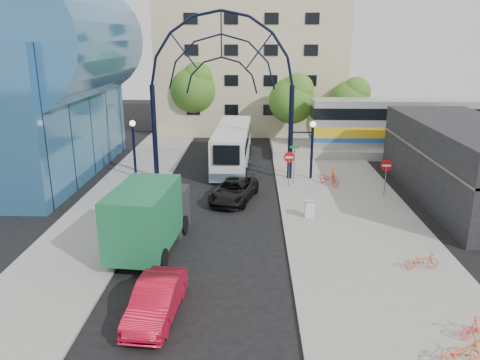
{
  "coord_description": "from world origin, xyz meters",
  "views": [
    {
      "loc": [
        2.24,
        -19.71,
        10.26
      ],
      "look_at": [
        1.52,
        6.0,
        2.37
      ],
      "focal_mm": 35.0,
      "sensor_mm": 36.0,
      "label": 1
    }
  ],
  "objects_px": {
    "green_truck": "(150,216)",
    "tree_north_c": "(351,99)",
    "bike_far_a": "(422,261)",
    "sandwich_board": "(310,207)",
    "train_car": "(453,123)",
    "tree_north_b": "(195,87)",
    "bike_far_c": "(463,351)",
    "bike_far_b": "(480,327)",
    "city_bus": "(232,145)",
    "do_not_enter_sign": "(386,169)",
    "street_name_sign": "(294,157)",
    "gateway_arch": "(222,62)",
    "bike_near_b": "(334,172)",
    "stop_sign": "(289,160)",
    "black_suv": "(234,190)",
    "red_sedan": "(156,300)",
    "bike_near_a": "(329,178)",
    "tree_north_a": "(293,98)"
  },
  "relations": [
    {
      "from": "do_not_enter_sign",
      "to": "bike_near_b",
      "type": "xyz_separation_m",
      "value": [
        -2.77,
        3.66,
        -1.3
      ]
    },
    {
      "from": "gateway_arch",
      "to": "train_car",
      "type": "bearing_deg",
      "value": 21.8
    },
    {
      "from": "street_name_sign",
      "to": "train_car",
      "type": "distance_m",
      "value": 17.55
    },
    {
      "from": "gateway_arch",
      "to": "bike_far_c",
      "type": "bearing_deg",
      "value": -66.42
    },
    {
      "from": "gateway_arch",
      "to": "bike_far_a",
      "type": "distance_m",
      "value": 19.17
    },
    {
      "from": "gateway_arch",
      "to": "street_name_sign",
      "type": "distance_m",
      "value": 8.38
    },
    {
      "from": "gateway_arch",
      "to": "tree_north_b",
      "type": "height_order",
      "value": "gateway_arch"
    },
    {
      "from": "green_truck",
      "to": "tree_north_c",
      "type": "bearing_deg",
      "value": 65.44
    },
    {
      "from": "sandwich_board",
      "to": "bike_far_a",
      "type": "height_order",
      "value": "sandwich_board"
    },
    {
      "from": "tree_north_b",
      "to": "bike_far_c",
      "type": "height_order",
      "value": "tree_north_b"
    },
    {
      "from": "street_name_sign",
      "to": "tree_north_b",
      "type": "xyz_separation_m",
      "value": [
        -9.08,
        17.33,
        3.14
      ]
    },
    {
      "from": "green_truck",
      "to": "black_suv",
      "type": "relative_size",
      "value": 1.42
    },
    {
      "from": "do_not_enter_sign",
      "to": "black_suv",
      "type": "xyz_separation_m",
      "value": [
        -9.96,
        -0.86,
        -1.28
      ]
    },
    {
      "from": "bike_far_a",
      "to": "tree_north_c",
      "type": "bearing_deg",
      "value": -10.73
    },
    {
      "from": "stop_sign",
      "to": "green_truck",
      "type": "distance_m",
      "value": 12.7
    },
    {
      "from": "tree_north_a",
      "to": "stop_sign",
      "type": "bearing_deg",
      "value": -95.42
    },
    {
      "from": "gateway_arch",
      "to": "bike_near_a",
      "type": "relative_size",
      "value": 7.28
    },
    {
      "from": "bike_far_c",
      "to": "bike_far_b",
      "type": "bearing_deg",
      "value": -60.76
    },
    {
      "from": "do_not_enter_sign",
      "to": "sandwich_board",
      "type": "bearing_deg",
      "value": -143.32
    },
    {
      "from": "tree_north_c",
      "to": "bike_far_a",
      "type": "distance_m",
      "value": 28.54
    },
    {
      "from": "city_bus",
      "to": "bike_far_c",
      "type": "xyz_separation_m",
      "value": [
        8.5,
        -24.82,
        -1.09
      ]
    },
    {
      "from": "train_car",
      "to": "tree_north_c",
      "type": "height_order",
      "value": "tree_north_c"
    },
    {
      "from": "city_bus",
      "to": "bike_near_a",
      "type": "xyz_separation_m",
      "value": [
        7.16,
        -5.7,
        -1.07
      ]
    },
    {
      "from": "red_sedan",
      "to": "bike_far_c",
      "type": "height_order",
      "value": "red_sedan"
    },
    {
      "from": "black_suv",
      "to": "bike_near_a",
      "type": "height_order",
      "value": "black_suv"
    },
    {
      "from": "bike_far_b",
      "to": "tree_north_a",
      "type": "bearing_deg",
      "value": -10.77
    },
    {
      "from": "stop_sign",
      "to": "tree_north_c",
      "type": "xyz_separation_m",
      "value": [
        7.32,
        15.93,
        2.28
      ]
    },
    {
      "from": "do_not_enter_sign",
      "to": "train_car",
      "type": "height_order",
      "value": "train_car"
    },
    {
      "from": "stop_sign",
      "to": "green_truck",
      "type": "bearing_deg",
      "value": -127.06
    },
    {
      "from": "do_not_enter_sign",
      "to": "green_truck",
      "type": "relative_size",
      "value": 0.35
    },
    {
      "from": "do_not_enter_sign",
      "to": "street_name_sign",
      "type": "xyz_separation_m",
      "value": [
        -5.8,
        2.6,
        0.15
      ]
    },
    {
      "from": "red_sedan",
      "to": "bike_far_b",
      "type": "distance_m",
      "value": 11.65
    },
    {
      "from": "train_car",
      "to": "city_bus",
      "type": "xyz_separation_m",
      "value": [
        -19.44,
        -3.94,
        -1.22
      ]
    },
    {
      "from": "street_name_sign",
      "to": "red_sedan",
      "type": "bearing_deg",
      "value": -111.34
    },
    {
      "from": "bike_far_b",
      "to": "train_car",
      "type": "bearing_deg",
      "value": -37.87
    },
    {
      "from": "street_name_sign",
      "to": "train_car",
      "type": "relative_size",
      "value": 0.11
    },
    {
      "from": "sandwich_board",
      "to": "bike_far_a",
      "type": "relative_size",
      "value": 0.63
    },
    {
      "from": "green_truck",
      "to": "red_sedan",
      "type": "bearing_deg",
      "value": -71.01
    },
    {
      "from": "gateway_arch",
      "to": "tree_north_a",
      "type": "relative_size",
      "value": 1.95
    },
    {
      "from": "tree_north_c",
      "to": "green_truck",
      "type": "distance_m",
      "value": 30.16
    },
    {
      "from": "bike_near_b",
      "to": "red_sedan",
      "type": "bearing_deg",
      "value": -114.99
    },
    {
      "from": "sandwich_board",
      "to": "green_truck",
      "type": "xyz_separation_m",
      "value": [
        -8.45,
        -4.11,
        1.0
      ]
    },
    {
      "from": "sandwich_board",
      "to": "bike_near_a",
      "type": "relative_size",
      "value": 0.53
    },
    {
      "from": "stop_sign",
      "to": "tree_north_a",
      "type": "xyz_separation_m",
      "value": [
        1.32,
        13.93,
        2.61
      ]
    },
    {
      "from": "tree_north_c",
      "to": "gateway_arch",
      "type": "bearing_deg",
      "value": -131.04
    },
    {
      "from": "street_name_sign",
      "to": "sandwich_board",
      "type": "xyz_separation_m",
      "value": [
        0.4,
        -6.62,
        -1.39
      ]
    },
    {
      "from": "sandwich_board",
      "to": "train_car",
      "type": "relative_size",
      "value": 0.04
    },
    {
      "from": "city_bus",
      "to": "do_not_enter_sign",
      "type": "bearing_deg",
      "value": -36.0
    },
    {
      "from": "city_bus",
      "to": "bike_far_c",
      "type": "bearing_deg",
      "value": -69.43
    },
    {
      "from": "do_not_enter_sign",
      "to": "train_car",
      "type": "xyz_separation_m",
      "value": [
        9.0,
        12.0,
        0.93
      ]
    }
  ]
}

